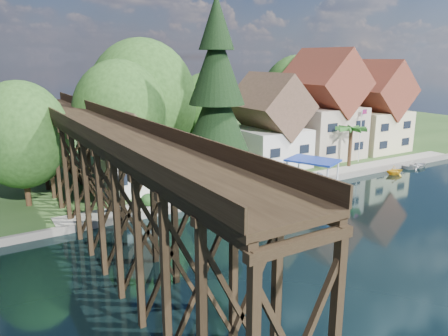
{
  "coord_description": "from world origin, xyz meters",
  "views": [
    {
      "loc": [
        -24.25,
        -25.11,
        13.2
      ],
      "look_at": [
        -5.33,
        6.0,
        3.93
      ],
      "focal_mm": 35.0,
      "sensor_mm": 36.0,
      "label": 1
    }
  ],
  "objects": [
    {
      "name": "tugboat",
      "position": [
        -3.04,
        6.8,
        0.73
      ],
      "size": [
        3.81,
        3.03,
        2.43
      ],
      "color": "red",
      "rests_on": "ground"
    },
    {
      "name": "bank",
      "position": [
        0.0,
        34.0,
        0.25
      ],
      "size": [
        140.0,
        52.0,
        0.5
      ],
      "primitive_type": "cube",
      "color": "#26461C",
      "rests_on": "ground"
    },
    {
      "name": "house_left",
      "position": [
        7.0,
        16.0,
        5.14
      ],
      "size": [
        7.64,
        8.64,
        11.02
      ],
      "color": "silver",
      "rests_on": "bank"
    },
    {
      "name": "boat_canopy",
      "position": [
        5.7,
        6.85,
        1.36
      ],
      "size": [
        5.11,
        5.89,
        3.17
      ],
      "color": "white",
      "rests_on": "ground"
    },
    {
      "name": "boat_white_b",
      "position": [
        22.99,
        7.18,
        0.38
      ],
      "size": [
        4.06,
        3.16,
        0.77
      ],
      "primitive_type": "imported",
      "rotation": [
        0.0,
        0.0,
        1.43
      ],
      "color": "silver",
      "rests_on": "ground"
    },
    {
      "name": "ground",
      "position": [
        0.0,
        0.0,
        0.0
      ],
      "size": [
        140.0,
        140.0,
        0.0
      ],
      "primitive_type": "plane",
      "color": "black",
      "rests_on": "ground"
    },
    {
      "name": "conifer",
      "position": [
        -2.7,
        11.69,
        9.4
      ],
      "size": [
        7.51,
        7.51,
        18.49
      ],
      "color": "#382314",
      "rests_on": "bank"
    },
    {
      "name": "seawall",
      "position": [
        4.0,
        8.0,
        0.31
      ],
      "size": [
        60.0,
        0.4,
        0.62
      ],
      "primitive_type": "cube",
      "color": "slate",
      "rests_on": "ground"
    },
    {
      "name": "shrubs",
      "position": [
        -4.6,
        9.26,
        1.23
      ],
      "size": [
        15.76,
        2.47,
        1.7
      ],
      "color": "#174118",
      "rests_on": "bank"
    },
    {
      "name": "promenade",
      "position": [
        6.0,
        9.3,
        0.53
      ],
      "size": [
        50.0,
        2.6,
        0.06
      ],
      "primitive_type": "cube",
      "color": "gray",
      "rests_on": "bank"
    },
    {
      "name": "bg_trees",
      "position": [
        1.0,
        21.25,
        7.29
      ],
      "size": [
        49.9,
        13.3,
        10.57
      ],
      "color": "#382314",
      "rests_on": "bank"
    },
    {
      "name": "palm_tree",
      "position": [
        14.82,
        10.39,
        4.92
      ],
      "size": [
        4.67,
        4.67,
        5.06
      ],
      "color": "#382314",
      "rests_on": "bank"
    },
    {
      "name": "trestle_bridge",
      "position": [
        -16.0,
        5.17,
        5.35
      ],
      "size": [
        4.12,
        44.18,
        9.3
      ],
      "color": "black",
      "rests_on": "ground"
    },
    {
      "name": "boat_white_a",
      "position": [
        0.18,
        6.44,
        0.41
      ],
      "size": [
        4.46,
        3.61,
        0.81
      ],
      "primitive_type": "imported",
      "rotation": [
        0.0,
        0.0,
        1.79
      ],
      "color": "silver",
      "rests_on": "ground"
    },
    {
      "name": "flagpole",
      "position": [
        17.93,
        11.63,
        4.53
      ],
      "size": [
        1.03,
        0.18,
        6.57
      ],
      "color": "white",
      "rests_on": "bank"
    },
    {
      "name": "house_center",
      "position": [
        16.0,
        16.5,
        6.42
      ],
      "size": [
        8.65,
        9.18,
        13.89
      ],
      "color": "#B8A690",
      "rests_on": "bank"
    },
    {
      "name": "house_right",
      "position": [
        25.0,
        16.0,
        5.78
      ],
      "size": [
        8.15,
        8.64,
        12.45
      ],
      "color": "beige",
      "rests_on": "bank"
    },
    {
      "name": "shed",
      "position": [
        -11.0,
        14.5,
        3.83
      ],
      "size": [
        5.09,
        5.4,
        7.85
      ],
      "color": "silver",
      "rests_on": "bank"
    },
    {
      "name": "boat_yellow",
      "position": [
        17.97,
        6.31,
        0.6
      ],
      "size": [
        2.66,
        2.43,
        1.2
      ],
      "primitive_type": "imported",
      "rotation": [
        0.0,
        0.0,
        1.35
      ],
      "color": "gold",
      "rests_on": "ground"
    }
  ]
}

